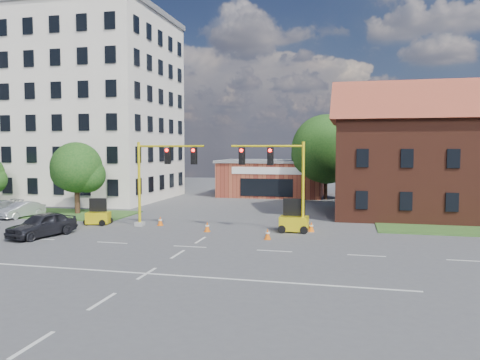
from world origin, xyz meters
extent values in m
plane|color=#474749|center=(0.00, 0.00, 0.00)|extent=(120.00, 120.00, 0.00)
cube|color=#2A531F|center=(-20.00, 10.00, 0.04)|extent=(22.00, 6.00, 0.08)
cube|color=beige|center=(-20.00, 22.00, 10.00)|extent=(18.00, 15.00, 20.00)
cube|color=slate|center=(-20.00, 22.00, 20.30)|extent=(18.40, 15.40, 0.60)
cube|color=maroon|center=(0.00, 30.00, 2.00)|extent=(12.00, 8.00, 4.00)
cube|color=slate|center=(0.00, 30.00, 4.15)|extent=(12.40, 8.40, 0.30)
cube|color=silver|center=(0.00, 25.95, 3.20)|extent=(8.00, 0.10, 0.80)
cube|color=black|center=(0.00, 25.95, 1.30)|extent=(6.00, 0.10, 2.00)
cube|color=#4D2217|center=(18.00, 16.00, 4.00)|extent=(20.00, 10.00, 8.00)
cylinder|color=#311F12|center=(6.50, 27.00, 1.99)|extent=(0.44, 0.44, 3.98)
sphere|color=#133C12|center=(6.50, 27.00, 5.61)|extent=(7.69, 7.69, 7.69)
sphere|color=#133C12|center=(8.04, 27.30, 4.71)|extent=(5.38, 5.38, 5.38)
cylinder|color=#311F12|center=(-14.00, 10.50, 1.44)|extent=(0.44, 0.44, 2.89)
sphere|color=#133C12|center=(-14.00, 10.50, 4.07)|extent=(4.39, 4.39, 4.39)
sphere|color=#133C12|center=(-13.12, 10.80, 3.41)|extent=(3.08, 3.08, 3.08)
cube|color=gray|center=(-6.00, 6.00, 0.15)|extent=(0.60, 0.60, 0.30)
cylinder|color=yellow|center=(-6.00, 6.00, 3.10)|extent=(0.20, 0.20, 6.20)
cylinder|color=yellow|center=(-3.50, 6.00, 5.90)|extent=(5.00, 0.14, 0.14)
cube|color=black|center=(-3.75, 6.00, 5.20)|extent=(0.40, 0.32, 1.20)
cube|color=black|center=(-1.75, 6.00, 5.20)|extent=(0.40, 0.32, 1.20)
sphere|color=#FF0C07|center=(-3.75, 5.82, 5.60)|extent=(0.24, 0.24, 0.24)
cube|color=gray|center=(6.00, 6.00, 0.15)|extent=(0.60, 0.60, 0.30)
cylinder|color=yellow|center=(6.00, 6.00, 3.10)|extent=(0.20, 0.20, 6.20)
cylinder|color=yellow|center=(3.50, 6.00, 5.90)|extent=(5.00, 0.14, 0.14)
cube|color=black|center=(3.75, 6.00, 5.20)|extent=(0.40, 0.32, 1.20)
cube|color=black|center=(1.75, 6.00, 5.20)|extent=(0.40, 0.32, 1.20)
sphere|color=#FF0C07|center=(3.75, 5.82, 5.60)|extent=(0.24, 0.24, 0.24)
cube|color=yellow|center=(-9.36, 5.94, 0.51)|extent=(1.88, 1.46, 0.84)
cube|color=black|center=(-9.36, 5.94, 1.48)|extent=(1.29, 0.40, 1.02)
cube|color=yellow|center=(5.39, 6.17, 0.59)|extent=(1.93, 1.29, 0.97)
cube|color=black|center=(5.39, 6.17, 1.72)|extent=(1.50, 0.13, 1.18)
cube|color=#D7570B|center=(-0.45, 4.89, 0.02)|extent=(0.38, 0.38, 0.04)
cone|color=#D7570B|center=(-0.45, 4.89, 0.35)|extent=(0.40, 0.40, 0.70)
cylinder|color=silver|center=(-0.45, 4.89, 0.42)|extent=(0.27, 0.27, 0.09)
cube|color=#D7570B|center=(-4.61, 6.54, 0.02)|extent=(0.38, 0.38, 0.04)
cone|color=#D7570B|center=(-4.61, 6.54, 0.35)|extent=(0.40, 0.40, 0.70)
cylinder|color=silver|center=(-4.61, 6.54, 0.42)|extent=(0.27, 0.27, 0.09)
cube|color=#D7570B|center=(4.06, 3.15, 0.02)|extent=(0.38, 0.38, 0.04)
cone|color=#D7570B|center=(4.06, 3.15, 0.35)|extent=(0.40, 0.40, 0.70)
cylinder|color=silver|center=(4.06, 3.15, 0.42)|extent=(0.27, 0.27, 0.09)
cube|color=#D7570B|center=(6.55, 6.56, 0.02)|extent=(0.38, 0.38, 0.04)
cone|color=#D7570B|center=(6.55, 6.56, 0.35)|extent=(0.40, 0.40, 0.70)
cylinder|color=silver|center=(6.55, 6.56, 0.42)|extent=(0.27, 0.27, 0.09)
imported|color=silver|center=(13.38, 14.02, 0.74)|extent=(5.85, 4.32, 1.48)
imported|color=#222227|center=(-10.39, 0.74, 0.79)|extent=(3.01, 4.99, 1.59)
imported|color=#ABAEB3|center=(-17.37, 7.64, 0.65)|extent=(2.09, 4.13, 1.30)
camera|label=1|loc=(9.01, -25.65, 5.81)|focal=35.00mm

